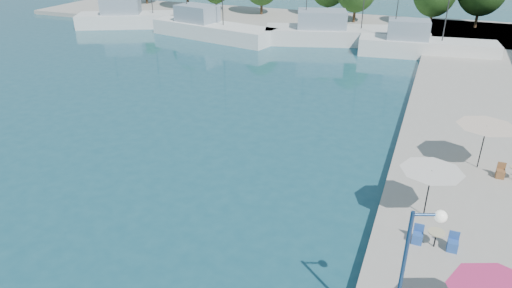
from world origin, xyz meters
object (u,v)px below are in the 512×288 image
at_px(trawler_04, 423,46).
at_px(umbrella_cream, 486,130).
at_px(umbrella_white, 431,176).
at_px(street_lamp, 416,254).
at_px(trawler_01, 138,19).
at_px(trawler_03, 341,34).
at_px(trawler_02, 210,29).

height_order(trawler_04, umbrella_cream, trawler_04).
relative_size(umbrella_white, umbrella_cream, 0.90).
height_order(trawler_04, street_lamp, trawler_04).
xyz_separation_m(trawler_01, street_lamp, (39.74, -42.16, 3.02)).
relative_size(trawler_01, street_lamp, 3.42).
distance_m(trawler_01, trawler_03, 28.35).
bearing_deg(umbrella_cream, trawler_03, 115.94).
xyz_separation_m(trawler_01, trawler_04, (37.92, -2.07, 0.00)).
distance_m(trawler_01, street_lamp, 58.01).
height_order(trawler_01, trawler_04, same).
relative_size(trawler_03, street_lamp, 3.86).
distance_m(trawler_01, umbrella_white, 52.80).
height_order(trawler_02, street_lamp, trawler_02).
bearing_deg(umbrella_white, trawler_03, 108.34).
xyz_separation_m(trawler_04, umbrella_cream, (4.57, -26.31, 1.80)).
height_order(trawler_01, trawler_02, same).
xyz_separation_m(umbrella_cream, street_lamp, (-2.75, -13.77, 1.22)).
height_order(trawler_02, trawler_04, same).
bearing_deg(street_lamp, trawler_01, 112.33).
bearing_deg(trawler_04, street_lamp, -93.94).
bearing_deg(trawler_02, street_lamp, -42.97).
height_order(trawler_01, trawler_03, same).
height_order(trawler_02, umbrella_white, trawler_02).
height_order(trawler_04, umbrella_white, trawler_04).
xyz_separation_m(trawler_02, trawler_03, (15.77, 3.24, -0.00)).
height_order(trawler_03, umbrella_cream, trawler_03).
distance_m(trawler_02, trawler_03, 16.10).
bearing_deg(umbrella_cream, street_lamp, -101.31).
distance_m(umbrella_white, umbrella_cream, 6.55).
bearing_deg(trawler_01, umbrella_cream, -60.67).
bearing_deg(trawler_01, trawler_04, -30.05).
distance_m(trawler_01, umbrella_cream, 51.13).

